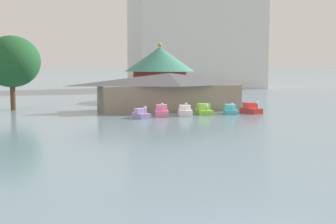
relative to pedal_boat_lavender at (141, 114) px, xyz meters
The scene contains 10 objects.
pedal_boat_lavender is the anchor object (origin of this frame).
pedal_boat_pink 2.94m from the pedal_boat_lavender, 20.98° to the left, with size 2.00×2.62×1.67m.
pedal_boat_white 5.81m from the pedal_boat_lavender, 10.89° to the left, with size 2.07×2.73×1.64m.
pedal_boat_lime 8.55m from the pedal_boat_lavender, 11.31° to the left, with size 1.85×2.90×1.35m.
pedal_boat_cyan 11.77m from the pedal_boat_lavender, ahead, with size 2.07×2.67×1.44m.
pedal_boat_red 14.48m from the pedal_boat_lavender, ahead, with size 2.08×3.09×1.62m.
boathouse 10.01m from the pedal_boat_lavender, 54.18° to the left, with size 19.93×7.58×4.98m.
green_roof_pavilion 24.13m from the pedal_boat_lavender, 69.03° to the left, with size 11.58×11.58×9.68m.
shoreline_tree_tall_left 20.80m from the pedal_boat_lavender, 136.50° to the left, with size 7.57×7.57×9.95m.
background_building_block 66.93m from the pedal_boat_lavender, 64.21° to the left, with size 33.14×16.64×26.96m.
Camera 1 is at (-8.05, -12.46, 6.21)m, focal length 48.21 mm.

